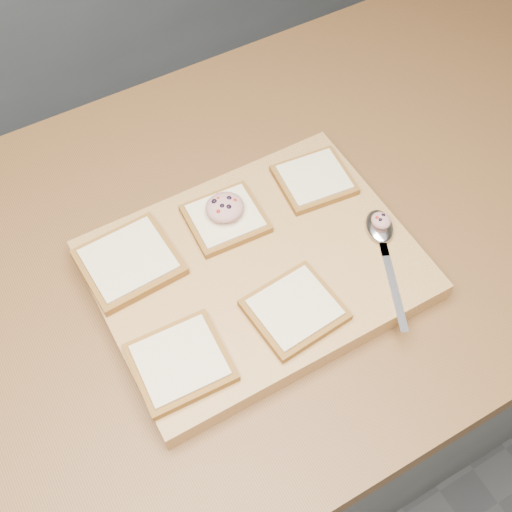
{
  "coord_description": "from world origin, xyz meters",
  "views": [
    {
      "loc": [
        -0.38,
        -0.5,
        1.72
      ],
      "look_at": [
        -0.14,
        -0.07,
        0.96
      ],
      "focal_mm": 45.0,
      "sensor_mm": 36.0,
      "label": 1
    }
  ],
  "objects": [
    {
      "name": "bread_near_left",
      "position": [
        -0.3,
        -0.15,
        0.94
      ],
      "size": [
        0.13,
        0.12,
        0.02
      ],
      "color": "olive",
      "rests_on": "cutting_board"
    },
    {
      "name": "bread_far_right",
      "position": [
        0.01,
        0.02,
        0.94
      ],
      "size": [
        0.12,
        0.11,
        0.02
      ],
      "color": "olive",
      "rests_on": "cutting_board"
    },
    {
      "name": "tuna_salad_dollop",
      "position": [
        -0.14,
        0.03,
        0.97
      ],
      "size": [
        0.06,
        0.06,
        0.03
      ],
      "color": "tan",
      "rests_on": "bread_far_center"
    },
    {
      "name": "cutting_board",
      "position": [
        -0.14,
        -0.07,
        0.92
      ],
      "size": [
        0.45,
        0.34,
        0.04
      ],
      "primitive_type": "cube",
      "color": "tan",
      "rests_on": "island_counter"
    },
    {
      "name": "ground",
      "position": [
        0.0,
        0.0,
        0.0
      ],
      "size": [
        4.0,
        4.0,
        0.0
      ],
      "primitive_type": "plane",
      "color": "#515459",
      "rests_on": "ground"
    },
    {
      "name": "bread_far_center",
      "position": [
        -0.14,
        0.02,
        0.94
      ],
      "size": [
        0.12,
        0.11,
        0.02
      ],
      "color": "olive",
      "rests_on": "cutting_board"
    },
    {
      "name": "spoon_salad",
      "position": [
        0.05,
        -0.1,
        0.96
      ],
      "size": [
        0.03,
        0.03,
        0.02
      ],
      "color": "tan",
      "rests_on": "spoon"
    },
    {
      "name": "bread_near_center",
      "position": [
        -0.13,
        -0.16,
        0.94
      ],
      "size": [
        0.13,
        0.12,
        0.02
      ],
      "color": "olive",
      "rests_on": "cutting_board"
    },
    {
      "name": "island_counter",
      "position": [
        0.0,
        0.0,
        0.45
      ],
      "size": [
        2.0,
        0.8,
        0.9
      ],
      "color": "slate",
      "rests_on": "ground"
    },
    {
      "name": "bread_far_left",
      "position": [
        -0.3,
        0.02,
        0.94
      ],
      "size": [
        0.14,
        0.13,
        0.02
      ],
      "color": "olive",
      "rests_on": "cutting_board"
    },
    {
      "name": "spoon",
      "position": [
        0.04,
        -0.12,
        0.94
      ],
      "size": [
        0.11,
        0.2,
        0.01
      ],
      "color": "silver",
      "rests_on": "cutting_board"
    }
  ]
}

